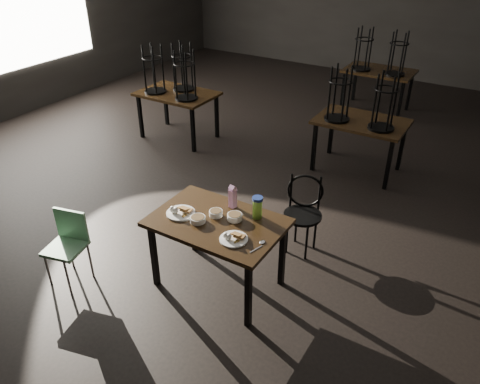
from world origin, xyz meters
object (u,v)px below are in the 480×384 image
Objects in this scene: juice_carton at (233,197)px; school_chair at (68,241)px; main_table at (217,228)px; water_bottle at (257,207)px; bentwood_chair at (303,208)px.

school_chair is at bearing -144.31° from juice_carton.
main_table is 0.33m from juice_carton.
water_bottle is at bearing 16.12° from school_chair.
water_bottle is (0.28, 0.24, 0.19)m from main_table.
main_table is at bearing -133.93° from bentwood_chair.
school_chair is at bearing -150.37° from water_bottle.
bentwood_chair reaches higher than main_table.
juice_carton is (-0.00, 0.27, 0.19)m from main_table.
school_chair is (-1.29, -0.66, -0.23)m from main_table.
main_table is at bearing -89.51° from juice_carton.
bentwood_chair is at bearing 78.49° from water_bottle.
juice_carton is at bearing 90.49° from main_table.
water_bottle is at bearing 40.08° from main_table.
bentwood_chair is at bearing 29.81° from school_chair.
juice_carton is at bearing 22.18° from school_chair.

